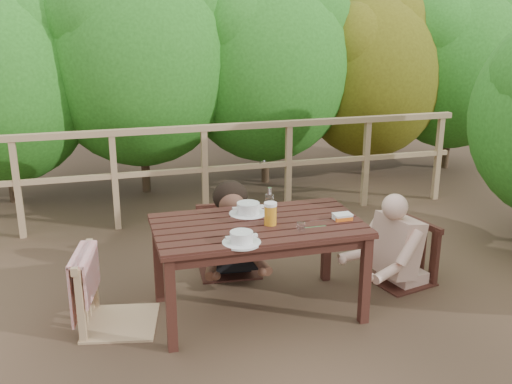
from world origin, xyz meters
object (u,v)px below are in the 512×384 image
object	(u,v)px
soup_near	(242,238)
bottle	(270,204)
soup_far	(248,209)
diner_right	(408,208)
butter_tub	(342,217)
beer_glass	(270,215)
chair_far	(228,215)
woman	(227,199)
chair_left	(116,256)
chair_right	(403,228)
tumbler	(301,227)
table	(258,269)

from	to	relation	value
soup_near	bottle	bearing A→B (deg)	50.82
soup_far	bottle	world-z (taller)	bottle
diner_right	butter_tub	world-z (taller)	diner_right
diner_right	beer_glass	world-z (taller)	diner_right
butter_tub	diner_right	bearing A→B (deg)	19.95
chair_far	bottle	distance (m)	0.76
chair_far	soup_far	world-z (taller)	chair_far
soup_far	woman	bearing A→B (deg)	93.33
chair_left	soup_near	size ratio (longest dim) A/B	4.11
diner_right	chair_far	bearing A→B (deg)	52.95
chair_far	chair_right	world-z (taller)	chair_far
chair_far	woman	world-z (taller)	woman
chair_far	soup_near	size ratio (longest dim) A/B	3.93
chair_right	tumbler	size ratio (longest dim) A/B	13.26
diner_right	butter_tub	distance (m)	0.73
soup_near	tumbler	bearing A→B (deg)	11.81
chair_right	butter_tub	size ratio (longest dim) A/B	7.03
diner_right	tumbler	bearing A→B (deg)	96.99
chair_left	diner_right	xyz separation A→B (m)	(2.25, 0.09, 0.11)
tumbler	butter_tub	xyz separation A→B (m)	(0.36, 0.12, -0.01)
chair_left	bottle	size ratio (longest dim) A/B	4.20
chair_far	bottle	world-z (taller)	chair_far
diner_right	soup_far	bearing A→B (deg)	74.45
table	woman	distance (m)	0.82
bottle	chair_left	bearing A→B (deg)	179.04
chair_far	bottle	size ratio (longest dim) A/B	4.01
chair_right	chair_far	bearing A→B (deg)	-127.54
chair_left	beer_glass	distance (m)	1.09
chair_right	bottle	world-z (taller)	bottle
table	chair_right	distance (m)	1.26
table	soup_near	size ratio (longest dim) A/B	5.77
woman	soup_near	distance (m)	1.09
beer_glass	woman	bearing A→B (deg)	98.35
chair_far	soup_far	xyz separation A→B (m)	(0.03, -0.53, 0.23)
table	soup_far	distance (m)	0.44
diner_right	butter_tub	size ratio (longest dim) A/B	9.55
soup_near	tumbler	world-z (taller)	soup_near
soup_far	butter_tub	distance (m)	0.69
diner_right	bottle	xyz separation A→B (m)	(-1.17, -0.11, 0.17)
diner_right	soup_near	size ratio (longest dim) A/B	4.94
chair_left	woman	bearing A→B (deg)	-42.29
table	chair_right	xyz separation A→B (m)	(1.24, 0.17, 0.12)
chair_far	chair_right	bearing A→B (deg)	-19.51
woman	bottle	distance (m)	0.74
chair_left	tumbler	distance (m)	1.27
chair_left	diner_right	bearing A→B (deg)	-76.17
beer_glass	bottle	distance (m)	0.12
chair_right	soup_far	size ratio (longest dim) A/B	3.26
woman	soup_far	size ratio (longest dim) A/B	4.46
butter_tub	table	bearing A→B (deg)	169.73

